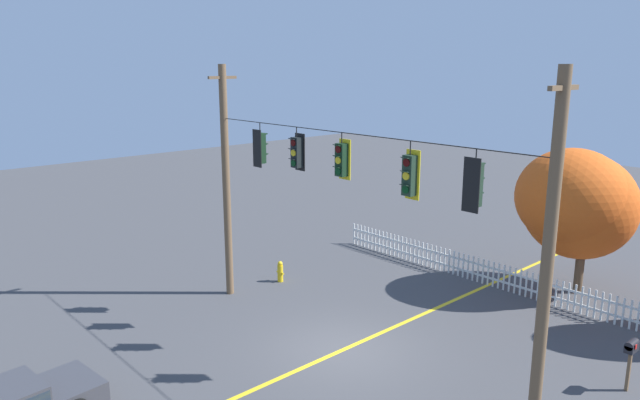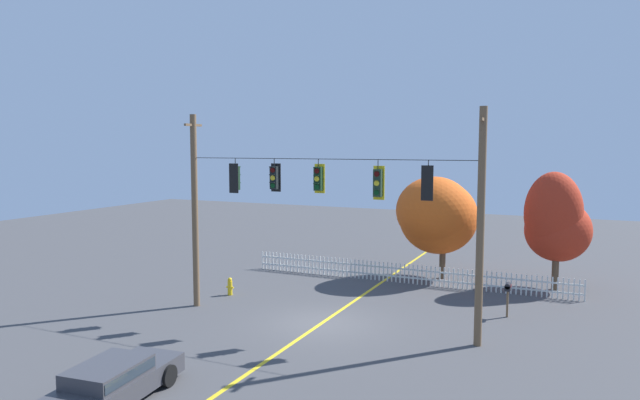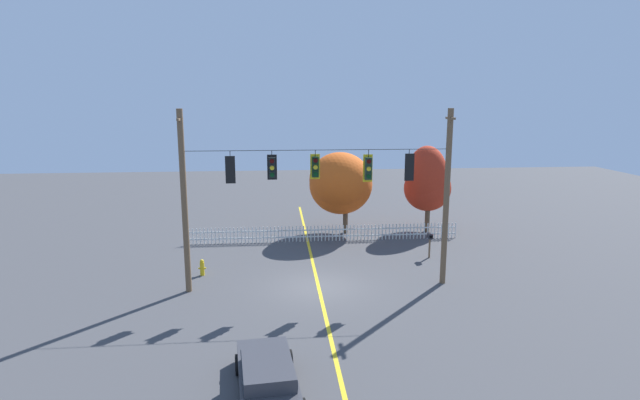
% 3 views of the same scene
% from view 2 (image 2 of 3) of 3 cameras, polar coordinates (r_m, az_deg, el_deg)
% --- Properties ---
extents(ground, '(80.00, 80.00, 0.00)m').
position_cam_2_polar(ground, '(22.89, 0.16, -12.23)').
color(ground, '#424244').
extents(lane_centerline_stripe, '(0.16, 36.00, 0.01)m').
position_cam_2_polar(lane_centerline_stripe, '(22.89, 0.16, -12.22)').
color(lane_centerline_stripe, gold).
rests_on(lane_centerline_stripe, ground).
extents(signal_support_span, '(12.24, 1.10, 8.28)m').
position_cam_2_polar(signal_support_span, '(21.99, 0.16, -1.70)').
color(signal_support_span, brown).
rests_on(signal_support_span, ground).
extents(traffic_signal_southbound_primary, '(0.43, 0.38, 1.43)m').
position_cam_2_polar(traffic_signal_southbound_primary, '(23.73, -8.47, 2.19)').
color(traffic_signal_southbound_primary, black).
extents(traffic_signal_northbound_primary, '(0.43, 0.38, 1.33)m').
position_cam_2_polar(traffic_signal_northbound_primary, '(22.80, -4.58, 2.25)').
color(traffic_signal_northbound_primary, black).
extents(traffic_signal_westbound_side, '(0.43, 0.38, 1.32)m').
position_cam_2_polar(traffic_signal_westbound_side, '(21.92, -0.16, 2.16)').
color(traffic_signal_westbound_side, black).
extents(traffic_signal_northbound_secondary, '(0.43, 0.38, 1.49)m').
position_cam_2_polar(traffic_signal_northbound_secondary, '(21.03, 5.81, 1.72)').
color(traffic_signal_northbound_secondary, black).
extents(traffic_signal_eastbound_side, '(0.43, 0.38, 1.43)m').
position_cam_2_polar(traffic_signal_eastbound_side, '(20.49, 10.75, 1.70)').
color(traffic_signal_eastbound_side, black).
extents(white_picket_fence, '(16.69, 0.06, 0.99)m').
position_cam_2_polar(white_picket_fence, '(29.47, 8.46, -7.27)').
color(white_picket_fence, silver).
rests_on(white_picket_fence, ground).
extents(autumn_maple_near_fence, '(4.14, 4.30, 5.38)m').
position_cam_2_polar(autumn_maple_near_fence, '(30.37, 11.55, -1.38)').
color(autumn_maple_near_fence, brown).
rests_on(autumn_maple_near_fence, ground).
extents(autumn_maple_mid, '(3.12, 3.08, 5.73)m').
position_cam_2_polar(autumn_maple_mid, '(29.79, 22.50, -2.08)').
color(autumn_maple_mid, brown).
rests_on(autumn_maple_mid, ground).
extents(parked_car, '(2.17, 4.64, 1.15)m').
position_cam_2_polar(parked_car, '(17.07, -20.15, -16.71)').
color(parked_car, '#38383D').
rests_on(parked_car, ground).
extents(fire_hydrant, '(0.38, 0.22, 0.83)m').
position_cam_2_polar(fire_hydrant, '(27.23, -8.99, -8.53)').
color(fire_hydrant, gold).
rests_on(fire_hydrant, ground).
extents(roadside_mailbox, '(0.25, 0.44, 1.42)m').
position_cam_2_polar(roadside_mailbox, '(24.58, 18.27, -8.47)').
color(roadside_mailbox, brown).
rests_on(roadside_mailbox, ground).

